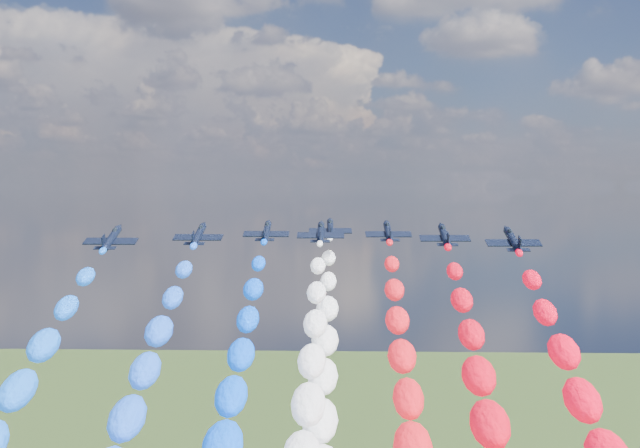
# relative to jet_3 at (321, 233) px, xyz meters

# --- Properties ---
(jet_0) EXTENTS (8.66, 11.79, 6.31)m
(jet_0) POSITION_rel_jet_3_xyz_m (-33.88, -17.06, 0.00)
(jet_0) COLOR black
(jet_1) EXTENTS (8.98, 12.03, 6.31)m
(jet_1) POSITION_rel_jet_3_xyz_m (-21.43, -6.67, 0.00)
(jet_1) COLOR black
(jet_2) EXTENTS (8.72, 11.83, 6.31)m
(jet_2) POSITION_rel_jet_3_xyz_m (-10.43, 3.67, 0.00)
(jet_2) COLOR black
(jet_3) EXTENTS (8.75, 11.86, 6.31)m
(jet_3) POSITION_rel_jet_3_xyz_m (0.00, 0.00, 0.00)
(jet_3) COLOR black
(jet_4) EXTENTS (9.14, 12.14, 6.31)m
(jet_4) POSITION_rel_jet_3_xyz_m (1.48, 14.72, 0.00)
(jet_4) COLOR black
(jet_5) EXTENTS (9.08, 12.10, 6.31)m
(jet_5) POSITION_rel_jet_3_xyz_m (12.64, 3.58, 0.00)
(jet_5) COLOR black
(jet_6) EXTENTS (8.91, 11.97, 6.31)m
(jet_6) POSITION_rel_jet_3_xyz_m (21.80, -7.82, 0.00)
(jet_6) COLOR black
(jet_7) EXTENTS (9.11, 12.12, 6.31)m
(jet_7) POSITION_rel_jet_3_xyz_m (31.30, -18.73, 0.00)
(jet_7) COLOR black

